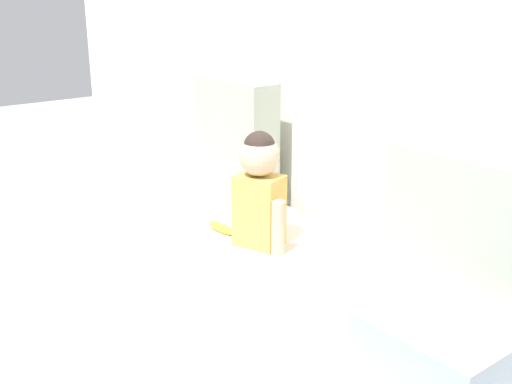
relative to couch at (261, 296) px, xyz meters
The scene contains 8 objects.
ground_plane 0.19m from the couch, ahead, with size 12.00×12.00×0.00m, color #B2ADA3.
back_wall 1.23m from the couch, 90.00° to the left, with size 5.61×0.10×2.53m, color silver.
couch is the anchor object (origin of this frame).
throw_pillow_left 0.90m from the couch, 151.42° to the left, with size 0.50×0.16×0.59m, color #99A393.
throw_pillow_right 0.87m from the couch, 28.58° to the left, with size 0.56×0.16×0.49m, color #99A393.
toddler 0.45m from the couch, 147.85° to the left, with size 0.30×0.19×0.48m.
banana 0.35m from the couch, behind, with size 0.17×0.04×0.04m, color yellow.
folded_blanket 0.97m from the couch, ahead, with size 0.40×0.28×0.14m, color #8E9EB2.
Camera 1 is at (1.81, -1.44, 1.42)m, focal length 43.75 mm.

